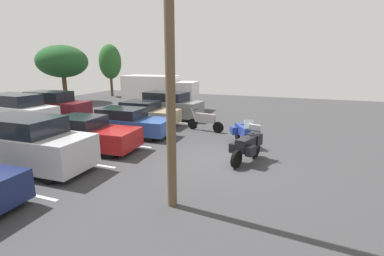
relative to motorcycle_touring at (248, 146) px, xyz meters
name	(u,v)px	position (x,y,z in m)	size (l,w,h in m)	color
ground	(225,161)	(-0.05, 0.89, -0.73)	(44.00, 44.00, 0.10)	#38383A
motorcycle_touring	(248,146)	(0.00, 0.00, 0.00)	(2.10, 1.13, 1.43)	black
motorcycle_second	(205,121)	(4.23, 3.21, -0.09)	(0.70, 2.28, 1.27)	black
motorcycle_third	(244,132)	(2.33, 0.63, -0.04)	(1.99, 1.39, 1.35)	black
parking_stripes	(88,150)	(-1.08, 6.97, -0.67)	(19.27, 4.96, 0.01)	silver
car_silver	(28,144)	(-3.63, 7.39, 0.28)	(2.00, 4.80, 1.95)	#B7B7BC
car_red	(87,134)	(-0.99, 7.00, 0.04)	(2.11, 4.58, 1.51)	maroon
car_blue	(125,122)	(1.74, 6.87, 0.05)	(1.99, 4.95, 1.48)	#2D519E
car_tan	(143,114)	(4.34, 7.30, 0.04)	(1.89, 4.35, 1.48)	tan
car_grey	(169,105)	(6.94, 6.78, 0.23)	(2.16, 4.56, 1.82)	slate
car_far_white	(18,111)	(0.98, 13.85, 0.32)	(2.02, 4.76, 2.01)	white
car_far_maroon	(54,106)	(3.70, 14.00, 0.26)	(2.13, 4.83, 1.90)	maroon
box_truck	(159,91)	(10.14, 9.23, 0.79)	(2.84, 6.22, 2.75)	silver
utility_pole	(169,19)	(-4.20, 1.29, 4.19)	(0.93, 1.65, 9.41)	brown
tree_far_right	(62,62)	(10.43, 19.69, 3.21)	(4.69, 4.69, 5.41)	#4C3823
tree_center	(110,62)	(16.19, 18.56, 3.17)	(2.46, 2.46, 5.78)	#4C3823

